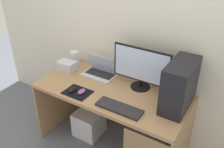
{
  "coord_description": "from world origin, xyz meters",
  "views": [
    {
      "loc": [
        1.06,
        -1.71,
        2.04
      ],
      "look_at": [
        0.0,
        0.0,
        0.9
      ],
      "focal_mm": 39.37,
      "sensor_mm": 36.0,
      "label": 1
    }
  ],
  "objects_px": {
    "laptop": "(100,71)",
    "projector": "(67,66)",
    "monitor": "(141,68)",
    "subwoofer": "(89,123)",
    "mouse_left": "(82,91)",
    "speaker": "(75,58)",
    "mouse_right": "(72,90)",
    "keyboard": "(119,108)",
    "pc_tower": "(180,85)"
  },
  "relations": [
    {
      "from": "laptop",
      "to": "projector",
      "type": "bearing_deg",
      "value": -160.51
    },
    {
      "from": "monitor",
      "to": "subwoofer",
      "type": "bearing_deg",
      "value": -162.18
    },
    {
      "from": "monitor",
      "to": "mouse_left",
      "type": "relative_size",
      "value": 6.03
    },
    {
      "from": "speaker",
      "to": "mouse_left",
      "type": "distance_m",
      "value": 0.62
    },
    {
      "from": "speaker",
      "to": "mouse_right",
      "type": "bearing_deg",
      "value": -53.31
    },
    {
      "from": "laptop",
      "to": "keyboard",
      "type": "xyz_separation_m",
      "value": [
        0.48,
        -0.42,
        -0.03
      ]
    },
    {
      "from": "mouse_right",
      "to": "monitor",
      "type": "bearing_deg",
      "value": 38.35
    },
    {
      "from": "mouse_left",
      "to": "mouse_right",
      "type": "xyz_separation_m",
      "value": [
        -0.09,
        -0.02,
        0.0
      ]
    },
    {
      "from": "speaker",
      "to": "laptop",
      "type": "bearing_deg",
      "value": -5.0
    },
    {
      "from": "projector",
      "to": "keyboard",
      "type": "height_order",
      "value": "projector"
    },
    {
      "from": "speaker",
      "to": "subwoofer",
      "type": "distance_m",
      "value": 0.77
    },
    {
      "from": "monitor",
      "to": "speaker",
      "type": "distance_m",
      "value": 0.88
    },
    {
      "from": "projector",
      "to": "mouse_right",
      "type": "relative_size",
      "value": 2.08
    },
    {
      "from": "monitor",
      "to": "subwoofer",
      "type": "relative_size",
      "value": 1.96
    },
    {
      "from": "monitor",
      "to": "speaker",
      "type": "height_order",
      "value": "monitor"
    },
    {
      "from": "speaker",
      "to": "subwoofer",
      "type": "relative_size",
      "value": 0.56
    },
    {
      "from": "projector",
      "to": "mouse_left",
      "type": "xyz_separation_m",
      "value": [
        0.42,
        -0.27,
        -0.03
      ]
    },
    {
      "from": "keyboard",
      "to": "subwoofer",
      "type": "distance_m",
      "value": 0.82
    },
    {
      "from": "pc_tower",
      "to": "laptop",
      "type": "distance_m",
      "value": 0.92
    },
    {
      "from": "monitor",
      "to": "subwoofer",
      "type": "distance_m",
      "value": 0.97
    },
    {
      "from": "keyboard",
      "to": "mouse_left",
      "type": "bearing_deg",
      "value": 177.31
    },
    {
      "from": "pc_tower",
      "to": "subwoofer",
      "type": "bearing_deg",
      "value": -175.46
    },
    {
      "from": "laptop",
      "to": "subwoofer",
      "type": "distance_m",
      "value": 0.64
    },
    {
      "from": "projector",
      "to": "monitor",
      "type": "bearing_deg",
      "value": 7.53
    },
    {
      "from": "keyboard",
      "to": "subwoofer",
      "type": "bearing_deg",
      "value": 156.08
    },
    {
      "from": "laptop",
      "to": "mouse_right",
      "type": "bearing_deg",
      "value": -94.81
    },
    {
      "from": "projector",
      "to": "subwoofer",
      "type": "bearing_deg",
      "value": -10.76
    },
    {
      "from": "laptop",
      "to": "speaker",
      "type": "xyz_separation_m",
      "value": [
        -0.38,
        0.03,
        0.04
      ]
    },
    {
      "from": "pc_tower",
      "to": "projector",
      "type": "height_order",
      "value": "pc_tower"
    },
    {
      "from": "mouse_right",
      "to": "mouse_left",
      "type": "bearing_deg",
      "value": 14.74
    },
    {
      "from": "keyboard",
      "to": "laptop",
      "type": "bearing_deg",
      "value": 138.96
    },
    {
      "from": "laptop",
      "to": "mouse_left",
      "type": "xyz_separation_m",
      "value": [
        0.06,
        -0.4,
        -0.02
      ]
    },
    {
      "from": "speaker",
      "to": "mouse_right",
      "type": "distance_m",
      "value": 0.58
    },
    {
      "from": "monitor",
      "to": "keyboard",
      "type": "height_order",
      "value": "monitor"
    },
    {
      "from": "mouse_right",
      "to": "subwoofer",
      "type": "bearing_deg",
      "value": 92.59
    },
    {
      "from": "speaker",
      "to": "mouse_left",
      "type": "xyz_separation_m",
      "value": [
        0.44,
        -0.43,
        -0.06
      ]
    },
    {
      "from": "mouse_left",
      "to": "subwoofer",
      "type": "xyz_separation_m",
      "value": [
        -0.11,
        0.22,
        -0.59
      ]
    },
    {
      "from": "laptop",
      "to": "projector",
      "type": "relative_size",
      "value": 1.78
    },
    {
      "from": "monitor",
      "to": "keyboard",
      "type": "bearing_deg",
      "value": -89.9
    },
    {
      "from": "laptop",
      "to": "mouse_left",
      "type": "relative_size",
      "value": 3.71
    },
    {
      "from": "monitor",
      "to": "projector",
      "type": "height_order",
      "value": "monitor"
    },
    {
      "from": "laptop",
      "to": "monitor",
      "type": "bearing_deg",
      "value": -1.85
    },
    {
      "from": "monitor",
      "to": "mouse_right",
      "type": "distance_m",
      "value": 0.69
    },
    {
      "from": "monitor",
      "to": "keyboard",
      "type": "relative_size",
      "value": 1.38
    },
    {
      "from": "projector",
      "to": "keyboard",
      "type": "xyz_separation_m",
      "value": [
        0.84,
        -0.29,
        -0.04
      ]
    },
    {
      "from": "pc_tower",
      "to": "subwoofer",
      "type": "relative_size",
      "value": 1.49
    },
    {
      "from": "keyboard",
      "to": "mouse_left",
      "type": "distance_m",
      "value": 0.43
    },
    {
      "from": "monitor",
      "to": "projector",
      "type": "bearing_deg",
      "value": -172.47
    },
    {
      "from": "speaker",
      "to": "mouse_left",
      "type": "height_order",
      "value": "speaker"
    },
    {
      "from": "laptop",
      "to": "projector",
      "type": "distance_m",
      "value": 0.38
    }
  ]
}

